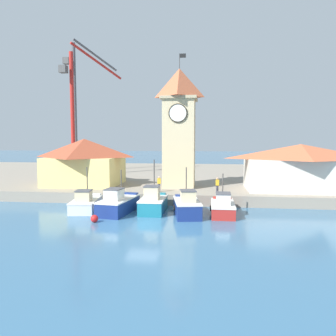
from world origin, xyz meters
name	(u,v)px	position (x,y,z in m)	size (l,w,h in m)	color
ground_plane	(143,224)	(0.00, 0.00, 0.00)	(300.00, 300.00, 0.00)	#386689
quay_wharf	(177,177)	(0.00, 27.02, 0.54)	(120.00, 40.00, 1.07)	gray
fishing_boat_far_left	(86,203)	(-6.05, 4.05, 0.67)	(2.70, 4.89, 3.89)	silver
fishing_boat_left_outer	(118,204)	(-2.88, 3.49, 0.80)	(2.85, 5.39, 3.73)	navy
fishing_boat_left_inner	(153,203)	(0.12, 4.11, 0.83)	(2.22, 4.32, 4.63)	#196B7F
fishing_boat_mid_left	(187,206)	(3.17, 3.22, 0.81)	(2.79, 4.83, 4.04)	navy
fishing_boat_center	(223,207)	(6.18, 3.86, 0.68)	(2.09, 4.71, 3.47)	#AD2823
clock_tower	(179,125)	(1.67, 12.49, 8.00)	(3.93, 3.93, 14.70)	beige
warehouse_left	(85,161)	(-9.57, 12.95, 3.85)	(8.53, 7.30, 5.42)	#E5D17A
warehouse_right	(300,167)	(14.50, 11.57, 3.55)	(11.38, 6.43, 4.85)	silver
port_crane_near	(75,126)	(-14.30, 21.64, 8.30)	(6.49, 9.35, 19.08)	maroon
port_crane_far	(77,120)	(-16.56, 27.84, 9.59)	(6.22, 9.27, 21.49)	#353539
mooring_buoy	(94,219)	(-3.81, 0.02, 0.29)	(0.59, 0.59, 0.59)	red
dock_worker_near_tower	(217,185)	(5.82, 8.08, 1.92)	(0.34, 0.22, 1.62)	#33333D
dock_worker_along_quay	(159,184)	(-0.02, 8.59, 1.92)	(0.34, 0.22, 1.62)	#33333D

